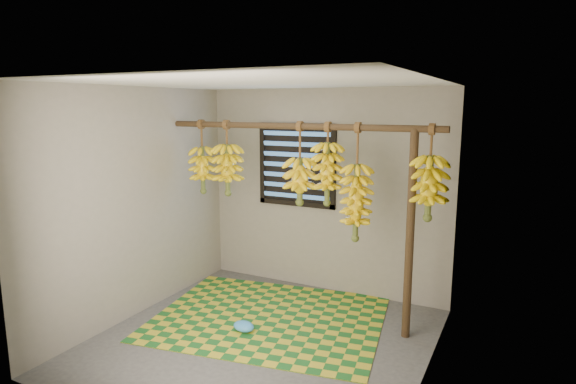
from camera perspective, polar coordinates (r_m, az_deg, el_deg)
The scene contains 16 objects.
floor at distance 4.80m, azimuth -3.09°, elevation -17.21°, with size 3.00×3.00×0.01m, color #454545.
ceiling at distance 4.27m, azimuth -3.41°, elevation 12.87°, with size 3.00×3.00×0.01m, color silver.
wall_back at distance 5.71m, azimuth 4.31°, elevation 0.04°, with size 3.00×0.01×2.40m, color gray.
wall_left at distance 5.28m, azimuth -17.55°, elevation -1.24°, with size 0.01×3.00×2.40m, color gray.
wall_right at distance 3.88m, azimuth 16.51°, elevation -5.26°, with size 0.01×3.00×2.40m, color gray.
window at distance 5.78m, azimuth 1.03°, elevation 3.21°, with size 1.00×0.04×1.00m.
hanging_pole at distance 4.89m, azimuth 0.80°, elevation 7.81°, with size 0.06×0.06×3.00m, color #452F1A.
support_post at distance 4.65m, azimuth 14.25°, elevation -5.14°, with size 0.08×0.08×2.00m, color #452F1A.
woven_mat at distance 5.24m, azimuth -2.26°, elevation -14.63°, with size 2.32×1.86×0.01m, color #1B5C21.
plastic_bag at distance 4.95m, azimuth -5.27°, elevation -15.57°, with size 0.23×0.17×0.10m, color #3E99EA.
banana_bunch_a at distance 5.53m, azimuth -10.07°, elevation 2.62°, with size 0.30×0.30×0.83m.
banana_bunch_b at distance 5.34m, azimuth -7.18°, elevation 2.65°, with size 0.34×0.34×0.82m.
banana_bunch_c at distance 4.91m, azimuth 1.41°, elevation 1.31°, with size 0.33×0.33×0.85m.
banana_bunch_d at distance 4.78m, azimuth 4.69°, elevation 2.18°, with size 0.30×0.30×0.83m.
banana_bunch_e at distance 4.72m, azimuth 8.07°, elevation -1.24°, with size 0.31×0.31×1.15m.
banana_bunch_f at distance 4.52m, azimuth 16.37°, elevation 0.46°, with size 0.33×0.33×0.87m.
Camera 1 is at (2.13, -3.69, 2.21)m, focal length 30.00 mm.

